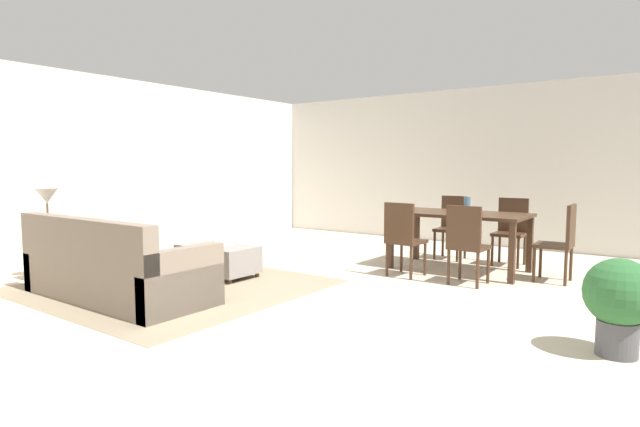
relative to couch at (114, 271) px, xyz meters
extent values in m
plane|color=beige|center=(2.07, 0.86, -0.29)|extent=(10.80, 10.80, 0.00)
cube|color=silver|center=(2.07, 5.86, 1.06)|extent=(9.00, 0.12, 2.70)
cube|color=silver|center=(-2.43, 1.36, 1.06)|extent=(0.12, 11.00, 2.70)
cube|color=gray|center=(0.02, 0.72, -0.29)|extent=(3.00, 2.80, 0.01)
cube|color=gray|center=(0.00, 0.05, -0.08)|extent=(2.18, 0.90, 0.42)
cube|color=gray|center=(0.00, -0.32, 0.35)|extent=(2.18, 0.16, 0.44)
cube|color=gray|center=(-1.02, 0.05, 0.02)|extent=(0.14, 0.90, 0.62)
cube|color=gray|center=(1.02, 0.05, 0.02)|extent=(0.14, 0.90, 0.62)
cube|color=tan|center=(-0.43, -0.04, 0.33)|extent=(0.40, 0.11, 0.40)
cube|color=slate|center=(0.43, -0.06, 0.31)|extent=(0.36, 0.13, 0.36)
cube|color=gray|center=(0.05, 1.38, -0.07)|extent=(0.99, 0.56, 0.32)
cylinder|color=#422B1C|center=(-0.40, 1.61, -0.26)|extent=(0.05, 0.05, 0.06)
cylinder|color=#422B1C|center=(0.49, 1.61, -0.26)|extent=(0.05, 0.05, 0.06)
cylinder|color=#422B1C|center=(-0.40, 1.15, -0.26)|extent=(0.05, 0.05, 0.06)
cylinder|color=#422B1C|center=(0.49, 1.15, -0.26)|extent=(0.05, 0.05, 0.06)
cube|color=brown|center=(-1.39, 0.03, 0.27)|extent=(0.40, 0.40, 0.03)
cylinder|color=brown|center=(-1.56, 0.20, -0.01)|extent=(0.04, 0.04, 0.55)
cylinder|color=brown|center=(-1.22, 0.20, -0.01)|extent=(0.04, 0.04, 0.55)
cylinder|color=brown|center=(-1.56, -0.14, -0.01)|extent=(0.04, 0.04, 0.55)
cylinder|color=brown|center=(-1.22, -0.14, -0.01)|extent=(0.04, 0.04, 0.55)
cylinder|color=brown|center=(-1.39, 0.03, 0.30)|extent=(0.16, 0.16, 0.02)
cylinder|color=brown|center=(-1.39, 0.03, 0.47)|extent=(0.02, 0.02, 0.32)
cone|color=silver|center=(-1.39, 0.03, 0.72)|extent=(0.26, 0.26, 0.18)
cube|color=#422B1C|center=(2.32, 3.49, 0.45)|extent=(1.70, 0.92, 0.04)
cube|color=#422B1C|center=(1.53, 3.89, 0.07)|extent=(0.07, 0.07, 0.72)
cube|color=#422B1C|center=(3.11, 3.89, 0.07)|extent=(0.07, 0.07, 0.72)
cube|color=#422B1C|center=(1.53, 3.09, 0.07)|extent=(0.07, 0.07, 0.72)
cube|color=#422B1C|center=(3.11, 3.09, 0.07)|extent=(0.07, 0.07, 0.72)
cube|color=#422B1C|center=(1.93, 2.77, 0.14)|extent=(0.43, 0.43, 0.04)
cube|color=#422B1C|center=(1.91, 2.59, 0.40)|extent=(0.40, 0.07, 0.47)
cylinder|color=#422B1C|center=(1.77, 2.95, -0.08)|extent=(0.04, 0.04, 0.41)
cylinder|color=#422B1C|center=(2.11, 2.93, -0.08)|extent=(0.04, 0.04, 0.41)
cylinder|color=#422B1C|center=(1.74, 2.61, -0.08)|extent=(0.04, 0.04, 0.41)
cylinder|color=#422B1C|center=(2.08, 2.59, -0.08)|extent=(0.04, 0.04, 0.41)
cube|color=#422B1C|center=(2.71, 2.79, 0.14)|extent=(0.41, 0.41, 0.04)
cube|color=#422B1C|center=(2.71, 2.61, 0.40)|extent=(0.40, 0.05, 0.47)
cylinder|color=#422B1C|center=(2.55, 2.96, -0.08)|extent=(0.04, 0.04, 0.41)
cylinder|color=#422B1C|center=(2.89, 2.96, -0.08)|extent=(0.04, 0.04, 0.41)
cylinder|color=#422B1C|center=(2.54, 2.62, -0.08)|extent=(0.04, 0.04, 0.41)
cylinder|color=#422B1C|center=(2.88, 2.62, -0.08)|extent=(0.04, 0.04, 0.41)
cube|color=#422B1C|center=(1.92, 4.20, 0.14)|extent=(0.42, 0.42, 0.04)
cube|color=#422B1C|center=(1.92, 4.38, 0.40)|extent=(0.40, 0.06, 0.47)
cylinder|color=#422B1C|center=(2.10, 4.03, -0.08)|extent=(0.04, 0.04, 0.41)
cylinder|color=#422B1C|center=(1.76, 4.02, -0.08)|extent=(0.04, 0.04, 0.41)
cylinder|color=#422B1C|center=(2.09, 4.37, -0.08)|extent=(0.04, 0.04, 0.41)
cylinder|color=#422B1C|center=(1.75, 4.36, -0.08)|extent=(0.04, 0.04, 0.41)
cube|color=#422B1C|center=(2.76, 4.20, 0.14)|extent=(0.40, 0.40, 0.04)
cube|color=#422B1C|center=(2.76, 4.38, 0.40)|extent=(0.40, 0.04, 0.47)
cylinder|color=#422B1C|center=(2.94, 4.03, -0.08)|extent=(0.04, 0.04, 0.41)
cylinder|color=#422B1C|center=(2.60, 4.03, -0.08)|extent=(0.04, 0.04, 0.41)
cylinder|color=#422B1C|center=(2.93, 4.37, -0.08)|extent=(0.04, 0.04, 0.41)
cylinder|color=#422B1C|center=(2.59, 4.37, -0.08)|extent=(0.04, 0.04, 0.41)
cube|color=#422B1C|center=(3.47, 3.51, 0.14)|extent=(0.41, 0.41, 0.04)
cube|color=#422B1C|center=(3.65, 3.51, 0.40)|extent=(0.05, 0.40, 0.47)
cylinder|color=#422B1C|center=(3.30, 3.33, -0.08)|extent=(0.04, 0.04, 0.41)
cylinder|color=#422B1C|center=(3.30, 3.67, -0.08)|extent=(0.04, 0.04, 0.41)
cylinder|color=#422B1C|center=(3.64, 3.34, -0.08)|extent=(0.04, 0.04, 0.41)
cylinder|color=#422B1C|center=(3.64, 3.68, -0.08)|extent=(0.04, 0.04, 0.41)
cylinder|color=slate|center=(2.42, 3.50, 0.57)|extent=(0.08, 0.08, 0.21)
cube|color=silver|center=(0.05, 1.42, 0.11)|extent=(0.27, 0.21, 0.03)
cylinder|color=#4C4C51|center=(4.38, 1.22, -0.16)|extent=(0.28, 0.28, 0.26)
sphere|color=#2D6633|center=(4.38, 1.22, 0.18)|extent=(0.49, 0.49, 0.49)
camera|label=1|loc=(4.76, -2.92, 1.08)|focal=28.68mm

